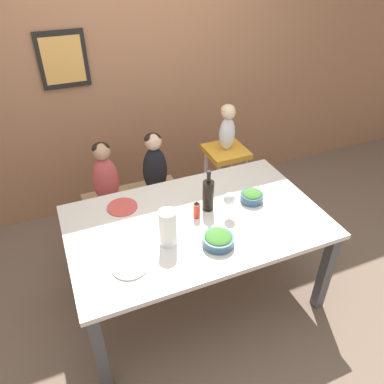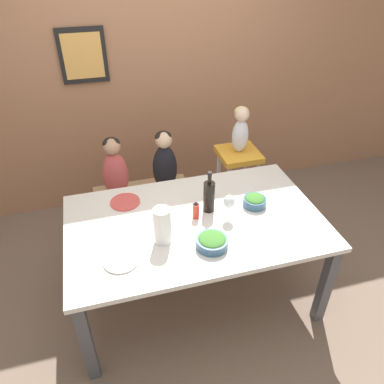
{
  "view_description": "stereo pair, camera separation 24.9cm",
  "coord_description": "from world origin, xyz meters",
  "views": [
    {
      "loc": [
        -0.79,
        -1.8,
        2.35
      ],
      "look_at": [
        0.0,
        0.08,
        0.92
      ],
      "focal_mm": 35.0,
      "sensor_mm": 36.0,
      "label": 1
    },
    {
      "loc": [
        -0.55,
        -1.89,
        2.35
      ],
      "look_at": [
        0.0,
        0.08,
        0.92
      ],
      "focal_mm": 35.0,
      "sensor_mm": 36.0,
      "label": 2
    }
  ],
  "objects": [
    {
      "name": "person_baby_right",
      "position": [
        0.63,
        0.8,
        0.98
      ],
      "size": [
        0.15,
        0.13,
        0.41
      ],
      "color": "silver",
      "rests_on": "chair_right_highchair"
    },
    {
      "name": "paper_towel_roll",
      "position": [
        -0.25,
        -0.14,
        0.86
      ],
      "size": [
        0.11,
        0.11,
        0.25
      ],
      "color": "white",
      "rests_on": "dining_table"
    },
    {
      "name": "chair_far_left",
      "position": [
        -0.46,
        0.8,
        0.39
      ],
      "size": [
        0.42,
        0.42,
        0.46
      ],
      "color": "silver",
      "rests_on": "ground_plane"
    },
    {
      "name": "ground_plane",
      "position": [
        0.0,
        0.0,
        0.0
      ],
      "size": [
        14.0,
        14.0,
        0.0
      ],
      "primitive_type": "plane",
      "color": "#705B4C"
    },
    {
      "name": "salad_bowl_large",
      "position": [
        0.03,
        -0.27,
        0.78
      ],
      "size": [
        0.2,
        0.2,
        0.08
      ],
      "color": "#335675",
      "rests_on": "dining_table"
    },
    {
      "name": "wine_bottle",
      "position": [
        0.12,
        0.08,
        0.86
      ],
      "size": [
        0.08,
        0.08,
        0.31
      ],
      "color": "black",
      "rests_on": "dining_table"
    },
    {
      "name": "chair_far_center",
      "position": [
        -0.04,
        0.8,
        0.39
      ],
      "size": [
        0.42,
        0.42,
        0.46
      ],
      "color": "silver",
      "rests_on": "ground_plane"
    },
    {
      "name": "chair_right_highchair",
      "position": [
        0.63,
        0.8,
        0.58
      ],
      "size": [
        0.35,
        0.36,
        0.74
      ],
      "color": "silver",
      "rests_on": "ground_plane"
    },
    {
      "name": "dinner_plate_front_left",
      "position": [
        -0.53,
        -0.25,
        0.74
      ],
      "size": [
        0.21,
        0.21,
        0.01
      ],
      "color": "silver",
      "rests_on": "dining_table"
    },
    {
      "name": "dinner_plate_back_left",
      "position": [
        -0.43,
        0.33,
        0.74
      ],
      "size": [
        0.21,
        0.21,
        0.01
      ],
      "color": "#D14C47",
      "rests_on": "dining_table"
    },
    {
      "name": "dining_table",
      "position": [
        0.0,
        0.0,
        0.65
      ],
      "size": [
        1.73,
        1.05,
        0.74
      ],
      "color": "silver",
      "rests_on": "ground_plane"
    },
    {
      "name": "person_child_center",
      "position": [
        -0.04,
        0.8,
        0.75
      ],
      "size": [
        0.21,
        0.15,
        0.56
      ],
      "color": "black",
      "rests_on": "chair_far_center"
    },
    {
      "name": "wine_glass_near",
      "position": [
        0.22,
        -0.04,
        0.87
      ],
      "size": [
        0.08,
        0.08,
        0.19
      ],
      "color": "white",
      "rests_on": "dining_table"
    },
    {
      "name": "condiment_bottle_hot_sauce",
      "position": [
        0.01,
        0.03,
        0.8
      ],
      "size": [
        0.05,
        0.05,
        0.13
      ],
      "color": "red",
      "rests_on": "dining_table"
    },
    {
      "name": "person_child_left",
      "position": [
        -0.46,
        0.8,
        0.75
      ],
      "size": [
        0.21,
        0.15,
        0.56
      ],
      "color": "#C64C4C",
      "rests_on": "chair_far_left"
    },
    {
      "name": "wall_back",
      "position": [
        -0.0,
        1.47,
        1.35
      ],
      "size": [
        10.0,
        0.09,
        2.7
      ],
      "color": "#9E6B4C",
      "rests_on": "ground_plane"
    },
    {
      "name": "salad_bowl_small",
      "position": [
        0.45,
        0.05,
        0.78
      ],
      "size": [
        0.16,
        0.16,
        0.08
      ],
      "color": "#335675",
      "rests_on": "dining_table"
    }
  ]
}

